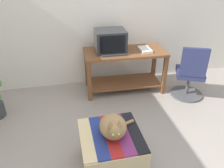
{
  "coord_description": "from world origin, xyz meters",
  "views": [
    {
      "loc": [
        -0.54,
        -1.72,
        2.03
      ],
      "look_at": [
        0.03,
        0.85,
        0.55
      ],
      "focal_mm": 36.65,
      "sensor_mm": 36.0,
      "label": 1
    }
  ],
  "objects": [
    {
      "name": "desk",
      "position": [
        0.41,
        1.6,
        0.48
      ],
      "size": [
        1.33,
        0.65,
        0.7
      ],
      "rotation": [
        0.0,
        0.0,
        -0.04
      ],
      "color": "brown",
      "rests_on": "ground_plane"
    },
    {
      "name": "ground_plane",
      "position": [
        0.0,
        0.0,
        0.0
      ],
      "size": [
        14.0,
        14.0,
        0.0
      ],
      "primitive_type": "plane",
      "color": "#9E9389"
    },
    {
      "name": "back_wall",
      "position": [
        0.0,
        2.05,
        1.3
      ],
      "size": [
        8.0,
        0.1,
        2.6
      ],
      "primitive_type": "cube",
      "color": "silver",
      "rests_on": "ground_plane"
    },
    {
      "name": "tv_monitor",
      "position": [
        0.18,
        1.64,
        0.87
      ],
      "size": [
        0.48,
        0.43,
        0.34
      ],
      "rotation": [
        0.0,
        0.0,
        -0.04
      ],
      "color": "#28282B",
      "rests_on": "desk"
    },
    {
      "name": "pen",
      "position": [
        0.79,
        1.6,
        0.71
      ],
      "size": [
        0.12,
        0.09,
        0.01
      ],
      "primitive_type": "cylinder",
      "rotation": [
        0.0,
        1.57,
        2.55
      ],
      "color": "#B7B7BC",
      "rests_on": "desk"
    },
    {
      "name": "book",
      "position": [
        0.73,
        1.54,
        0.72
      ],
      "size": [
        0.17,
        0.28,
        0.04
      ],
      "primitive_type": "cube",
      "rotation": [
        0.0,
        0.0,
        0.0
      ],
      "color": "white",
      "rests_on": "desk"
    },
    {
      "name": "cat",
      "position": [
        -0.14,
        0.0,
        0.55
      ],
      "size": [
        0.41,
        0.4,
        0.28
      ],
      "rotation": [
        0.0,
        0.0,
        -0.08
      ],
      "color": "#9E7A4C",
      "rests_on": "ottoman_with_blanket"
    },
    {
      "name": "keyboard",
      "position": [
        0.21,
        1.47,
        0.72
      ],
      "size": [
        0.4,
        0.16,
        0.02
      ],
      "primitive_type": "cube",
      "rotation": [
        0.0,
        0.0,
        -0.02
      ],
      "color": "#333338",
      "rests_on": "desk"
    },
    {
      "name": "office_chair",
      "position": [
        1.36,
        1.13,
        0.39
      ],
      "size": [
        0.55,
        0.55,
        0.89
      ],
      "rotation": [
        0.0,
        0.0,
        2.73
      ],
      "color": "#4C4C51",
      "rests_on": "ground_plane"
    },
    {
      "name": "ottoman_with_blanket",
      "position": [
        -0.16,
        0.01,
        0.22
      ],
      "size": [
        0.63,
        0.66,
        0.44
      ],
      "color": "#7A664C",
      "rests_on": "ground_plane"
    }
  ]
}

